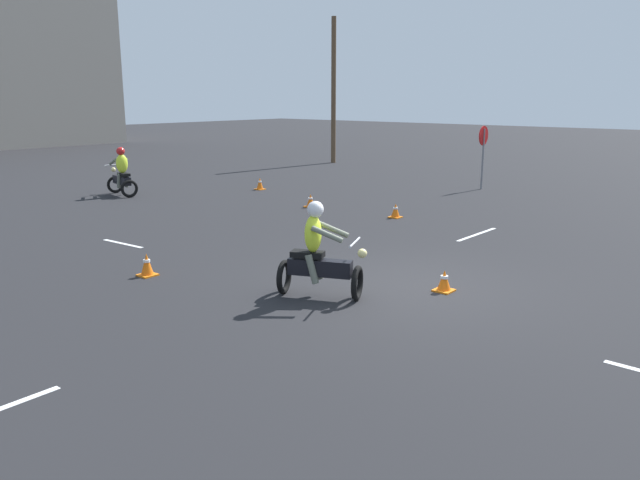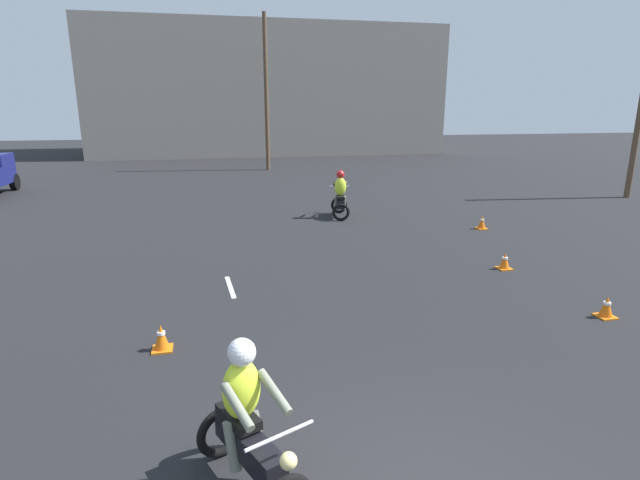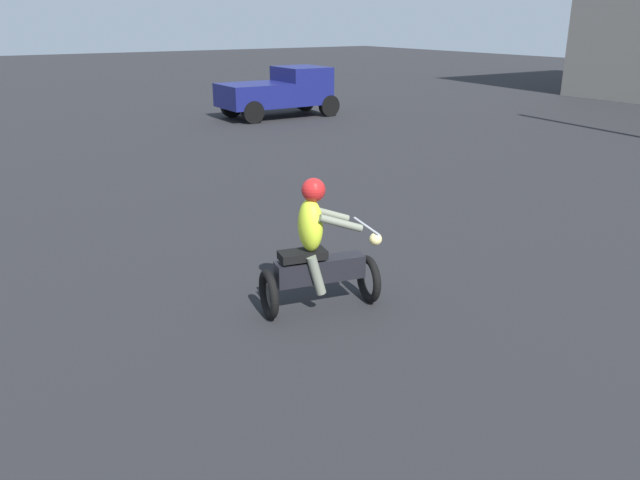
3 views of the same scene
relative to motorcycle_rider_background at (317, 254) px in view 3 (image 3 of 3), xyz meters
name	(u,v)px [view 3 (image 3 of 3)]	position (x,y,z in m)	size (l,w,h in m)	color
motorcycle_rider_background	(317,254)	(0.00, 0.00, 0.00)	(0.90, 1.56, 1.66)	black
pickup_truck	(280,91)	(-14.19, 7.38, 0.20)	(1.96, 4.14, 1.73)	black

